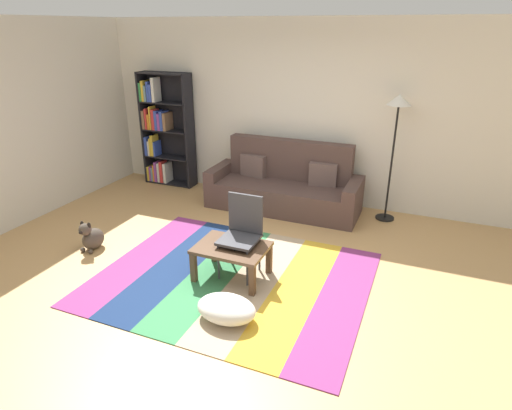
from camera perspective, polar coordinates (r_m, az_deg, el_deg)
name	(u,v)px	position (r m, az deg, el deg)	size (l,w,h in m)	color
ground_plane	(240,275)	(4.90, -2.17, -9.17)	(14.00, 14.00, 0.00)	tan
back_wall	(309,114)	(6.67, 7.01, 11.87)	(6.80, 0.10, 2.70)	silver
left_wall	(43,118)	(6.97, -26.24, 10.21)	(0.10, 5.50, 2.70)	beige
rug	(233,278)	(4.83, -3.06, -9.59)	(2.88, 2.35, 0.01)	#843370
couch	(285,187)	(6.51, 3.78, 2.43)	(2.26, 0.80, 1.00)	#4C3833
bookshelf	(162,131)	(7.60, -12.25, 9.51)	(0.90, 0.28, 1.88)	black
coffee_table	(232,251)	(4.69, -3.22, -6.12)	(0.77, 0.56, 0.38)	#513826
pouf	(226,309)	(4.17, -3.93, -13.49)	(0.58, 0.40, 0.23)	white
dog	(92,237)	(5.72, -20.85, -4.00)	(0.22, 0.35, 0.40)	#473D33
standing_lamp	(397,117)	(6.08, 18.14, 11.00)	(0.32, 0.32, 1.76)	black
tv_remote	(235,247)	(4.63, -2.80, -5.52)	(0.04, 0.15, 0.02)	black
folding_chair	(242,229)	(4.71, -1.83, -3.12)	(0.40, 0.40, 0.90)	#38383D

